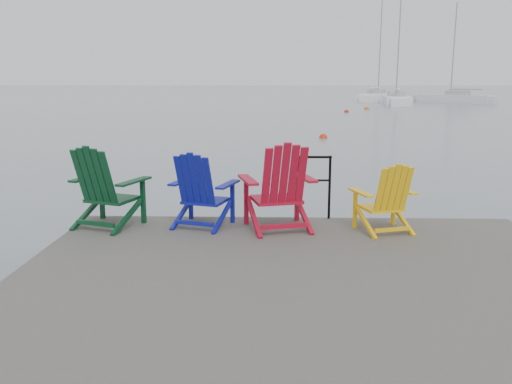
{
  "coord_description": "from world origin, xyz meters",
  "views": [
    {
      "loc": [
        -0.35,
        -5.04,
        2.45
      ],
      "look_at": [
        -0.57,
        2.58,
        0.85
      ],
      "focal_mm": 38.0,
      "sensor_mm": 36.0,
      "label": 1
    }
  ],
  "objects_px": {
    "chair_yellow": "(386,198)",
    "sailboat_far": "(454,99)",
    "buoy_b": "(323,138)",
    "buoy_c": "(346,112)",
    "chair_blue": "(201,190)",
    "buoy_d": "(367,109)",
    "chair_green": "(105,187)",
    "sailboat_near": "(396,100)",
    "chair_red": "(279,186)",
    "sailboat_mid": "(377,97)",
    "handrail": "(314,181)"
  },
  "relations": [
    {
      "from": "handrail",
      "to": "sailboat_near",
      "type": "xyz_separation_m",
      "value": [
        11.59,
        46.68,
        -0.69
      ]
    },
    {
      "from": "sailboat_near",
      "to": "sailboat_far",
      "type": "relative_size",
      "value": 1.17
    },
    {
      "from": "chair_blue",
      "to": "buoy_d",
      "type": "relative_size",
      "value": 2.53
    },
    {
      "from": "chair_yellow",
      "to": "chair_red",
      "type": "bearing_deg",
      "value": 159.72
    },
    {
      "from": "sailboat_mid",
      "to": "sailboat_near",
      "type": "bearing_deg",
      "value": -66.19
    },
    {
      "from": "chair_red",
      "to": "buoy_d",
      "type": "bearing_deg",
      "value": 63.78
    },
    {
      "from": "handrail",
      "to": "sailboat_mid",
      "type": "xyz_separation_m",
      "value": [
        11.5,
        56.2,
        -0.69
      ]
    },
    {
      "from": "handrail",
      "to": "sailboat_far",
      "type": "distance_m",
      "value": 53.91
    },
    {
      "from": "handrail",
      "to": "buoy_c",
      "type": "xyz_separation_m",
      "value": [
        4.95,
        33.41,
        -1.04
      ]
    },
    {
      "from": "chair_red",
      "to": "sailboat_mid",
      "type": "height_order",
      "value": "sailboat_mid"
    },
    {
      "from": "sailboat_mid",
      "to": "buoy_d",
      "type": "relative_size",
      "value": 31.09
    },
    {
      "from": "chair_yellow",
      "to": "sailboat_near",
      "type": "height_order",
      "value": "sailboat_near"
    },
    {
      "from": "sailboat_near",
      "to": "buoy_c",
      "type": "distance_m",
      "value": 14.84
    },
    {
      "from": "handrail",
      "to": "chair_red",
      "type": "relative_size",
      "value": 0.78
    },
    {
      "from": "chair_blue",
      "to": "sailboat_mid",
      "type": "height_order",
      "value": "sailboat_mid"
    },
    {
      "from": "chair_blue",
      "to": "buoy_d",
      "type": "distance_m",
      "value": 39.02
    },
    {
      "from": "chair_blue",
      "to": "sailboat_mid",
      "type": "distance_m",
      "value": 58.16
    },
    {
      "from": "handrail",
      "to": "buoy_d",
      "type": "relative_size",
      "value": 2.26
    },
    {
      "from": "buoy_d",
      "to": "buoy_b",
      "type": "bearing_deg",
      "value": -104.16
    },
    {
      "from": "buoy_b",
      "to": "buoy_c",
      "type": "height_order",
      "value": "buoy_c"
    },
    {
      "from": "chair_red",
      "to": "buoy_c",
      "type": "relative_size",
      "value": 3.08
    },
    {
      "from": "chair_blue",
      "to": "buoy_c",
      "type": "xyz_separation_m",
      "value": [
        6.49,
        33.88,
        -1.01
      ]
    },
    {
      "from": "buoy_b",
      "to": "chair_blue",
      "type": "bearing_deg",
      "value": -101.07
    },
    {
      "from": "sailboat_far",
      "to": "buoy_b",
      "type": "relative_size",
      "value": 29.19
    },
    {
      "from": "buoy_b",
      "to": "buoy_c",
      "type": "relative_size",
      "value": 0.96
    },
    {
      "from": "sailboat_mid",
      "to": "sailboat_far",
      "type": "height_order",
      "value": "sailboat_mid"
    },
    {
      "from": "sailboat_near",
      "to": "sailboat_far",
      "type": "xyz_separation_m",
      "value": [
        6.91,
        3.95,
        0.0
      ]
    },
    {
      "from": "chair_green",
      "to": "buoy_c",
      "type": "xyz_separation_m",
      "value": [
        7.75,
        33.95,
        -1.05
      ]
    },
    {
      "from": "handrail",
      "to": "buoy_d",
      "type": "height_order",
      "value": "handrail"
    },
    {
      "from": "chair_green",
      "to": "buoy_d",
      "type": "distance_m",
      "value": 39.38
    },
    {
      "from": "chair_yellow",
      "to": "sailboat_near",
      "type": "relative_size",
      "value": 0.07
    },
    {
      "from": "handrail",
      "to": "chair_yellow",
      "type": "distance_m",
      "value": 1.11
    },
    {
      "from": "chair_yellow",
      "to": "chair_green",
      "type": "bearing_deg",
      "value": 160.94
    },
    {
      "from": "chair_yellow",
      "to": "buoy_c",
      "type": "xyz_separation_m",
      "value": [
        4.08,
        34.09,
        -0.96
      ]
    },
    {
      "from": "buoy_d",
      "to": "chair_yellow",
      "type": "bearing_deg",
      "value": -99.34
    },
    {
      "from": "buoy_d",
      "to": "sailboat_far",
      "type": "bearing_deg",
      "value": 49.08
    },
    {
      "from": "chair_blue",
      "to": "chair_yellow",
      "type": "xyz_separation_m",
      "value": [
        2.4,
        -0.2,
        -0.05
      ]
    },
    {
      "from": "handrail",
      "to": "chair_green",
      "type": "xyz_separation_m",
      "value": [
        -2.8,
        -0.54,
        0.01
      ]
    },
    {
      "from": "chair_blue",
      "to": "sailboat_near",
      "type": "distance_m",
      "value": 48.95
    },
    {
      "from": "chair_red",
      "to": "sailboat_far",
      "type": "distance_m",
      "value": 54.64
    },
    {
      "from": "chair_green",
      "to": "handrail",
      "type": "bearing_deg",
      "value": 30.87
    },
    {
      "from": "chair_blue",
      "to": "buoy_d",
      "type": "bearing_deg",
      "value": 94.38
    },
    {
      "from": "sailboat_near",
      "to": "buoy_b",
      "type": "relative_size",
      "value": 34.06
    },
    {
      "from": "chair_yellow",
      "to": "sailboat_far",
      "type": "xyz_separation_m",
      "value": [
        17.62,
        51.31,
        -0.6
      ]
    },
    {
      "from": "chair_yellow",
      "to": "sailboat_near",
      "type": "xyz_separation_m",
      "value": [
        10.71,
        47.36,
        -0.6
      ]
    },
    {
      "from": "chair_green",
      "to": "sailboat_near",
      "type": "height_order",
      "value": "sailboat_near"
    },
    {
      "from": "handrail",
      "to": "buoy_c",
      "type": "bearing_deg",
      "value": 81.56
    },
    {
      "from": "chair_green",
      "to": "chair_blue",
      "type": "distance_m",
      "value": 1.27
    },
    {
      "from": "chair_yellow",
      "to": "sailboat_far",
      "type": "relative_size",
      "value": 0.09
    },
    {
      "from": "chair_yellow",
      "to": "buoy_b",
      "type": "distance_m",
      "value": 16.14
    }
  ]
}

